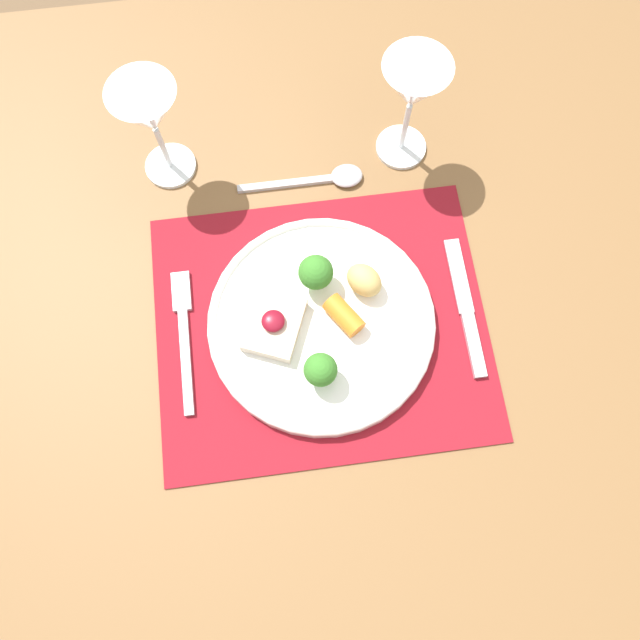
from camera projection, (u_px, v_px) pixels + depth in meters
name	position (u px, v px, depth m)	size (l,w,h in m)	color
ground_plane	(321.00, 417.00, 1.52)	(8.00, 8.00, 0.00)	brown
dining_table	(321.00, 343.00, 0.89)	(1.42, 1.15, 0.74)	brown
placemat	(321.00, 326.00, 0.81)	(0.43, 0.36, 0.00)	maroon
dinner_plate	(319.00, 321.00, 0.80)	(0.29, 0.29, 0.07)	white
fork	(184.00, 330.00, 0.80)	(0.02, 0.19, 0.01)	#B2B2B7
knife	(467.00, 316.00, 0.81)	(0.02, 0.19, 0.01)	#B2B2B7
spoon	(328.00, 178.00, 0.87)	(0.18, 0.04, 0.01)	#B2B2B7
wine_glass_near	(413.00, 91.00, 0.78)	(0.09, 0.09, 0.17)	white
wine_glass_far	(150.00, 115.00, 0.77)	(0.09, 0.09, 0.16)	white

